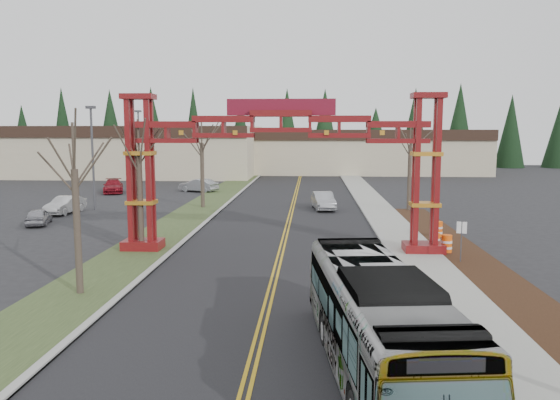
# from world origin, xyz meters

# --- Properties ---
(road) EXTENTS (12.00, 110.00, 0.02)m
(road) POSITION_xyz_m (0.00, 25.00, 0.01)
(road) COLOR black
(road) RESTS_ON ground
(lane_line_left) EXTENTS (0.12, 100.00, 0.01)m
(lane_line_left) POSITION_xyz_m (-0.12, 25.00, 0.03)
(lane_line_left) COLOR gold
(lane_line_left) RESTS_ON road
(lane_line_right) EXTENTS (0.12, 100.00, 0.01)m
(lane_line_right) POSITION_xyz_m (0.12, 25.00, 0.03)
(lane_line_right) COLOR gold
(lane_line_right) RESTS_ON road
(curb_right) EXTENTS (0.30, 110.00, 0.15)m
(curb_right) POSITION_xyz_m (6.15, 25.00, 0.07)
(curb_right) COLOR #9D9D98
(curb_right) RESTS_ON ground
(sidewalk_right) EXTENTS (2.60, 110.00, 0.14)m
(sidewalk_right) POSITION_xyz_m (7.60, 25.00, 0.08)
(sidewalk_right) COLOR gray
(sidewalk_right) RESTS_ON ground
(landscape_strip) EXTENTS (2.60, 50.00, 0.12)m
(landscape_strip) POSITION_xyz_m (10.20, 10.00, 0.06)
(landscape_strip) COLOR black
(landscape_strip) RESTS_ON ground
(grass_median) EXTENTS (4.00, 110.00, 0.08)m
(grass_median) POSITION_xyz_m (-8.00, 25.00, 0.04)
(grass_median) COLOR #314221
(grass_median) RESTS_ON ground
(curb_left) EXTENTS (0.30, 110.00, 0.15)m
(curb_left) POSITION_xyz_m (-6.15, 25.00, 0.07)
(curb_left) COLOR #9D9D98
(curb_left) RESTS_ON ground
(gateway_arch) EXTENTS (18.20, 1.60, 8.90)m
(gateway_arch) POSITION_xyz_m (0.00, 18.00, 5.98)
(gateway_arch) COLOR #5E0C12
(gateway_arch) RESTS_ON ground
(retail_building_west) EXTENTS (46.00, 22.30, 7.50)m
(retail_building_west) POSITION_xyz_m (-30.00, 71.96, 3.76)
(retail_building_west) COLOR #BDB091
(retail_building_west) RESTS_ON ground
(retail_building_east) EXTENTS (38.00, 20.30, 7.00)m
(retail_building_east) POSITION_xyz_m (10.00, 79.95, 3.51)
(retail_building_east) COLOR #BDB091
(retail_building_east) RESTS_ON ground
(conifer_treeline) EXTENTS (116.10, 5.60, 13.00)m
(conifer_treeline) POSITION_xyz_m (0.25, 92.00, 6.49)
(conifer_treeline) COLOR black
(conifer_treeline) RESTS_ON ground
(transit_bus) EXTENTS (3.84, 11.30, 3.08)m
(transit_bus) POSITION_xyz_m (3.59, 2.50, 1.54)
(transit_bus) COLOR #B1B3BA
(transit_bus) RESTS_ON ground
(silver_sedan) EXTENTS (2.26, 4.84, 1.53)m
(silver_sedan) POSITION_xyz_m (2.73, 34.97, 0.77)
(silver_sedan) COLOR #A5A8AD
(silver_sedan) RESTS_ON ground
(parked_car_near_a) EXTENTS (2.41, 3.87, 1.23)m
(parked_car_near_a) POSITION_xyz_m (-18.24, 25.92, 0.61)
(parked_car_near_a) COLOR #98989F
(parked_car_near_a) RESTS_ON ground
(parked_car_near_b) EXTENTS (1.97, 4.49, 1.44)m
(parked_car_near_b) POSITION_xyz_m (-18.76, 31.38, 0.72)
(parked_car_near_b) COLOR silver
(parked_car_near_b) RESTS_ON ground
(parked_car_mid_a) EXTENTS (3.62, 5.49, 1.48)m
(parked_car_mid_a) POSITION_xyz_m (-20.26, 46.52, 0.74)
(parked_car_mid_a) COLOR maroon
(parked_car_mid_a) RESTS_ON ground
(parked_car_far_a) EXTENTS (4.78, 3.33, 1.49)m
(parked_car_far_a) POSITION_xyz_m (-11.00, 48.02, 0.75)
(parked_car_far_a) COLOR #A1A5A8
(parked_car_far_a) RESTS_ON ground
(bare_tree_median_near) EXTENTS (2.90, 2.90, 7.20)m
(bare_tree_median_near) POSITION_xyz_m (-8.00, 9.36, 5.25)
(bare_tree_median_near) COLOR #382D26
(bare_tree_median_near) RESTS_ON ground
(bare_tree_median_mid) EXTENTS (3.14, 3.14, 7.50)m
(bare_tree_median_mid) POSITION_xyz_m (-8.00, 17.77, 5.39)
(bare_tree_median_mid) COLOR #382D26
(bare_tree_median_mid) RESTS_ON ground
(bare_tree_median_far) EXTENTS (3.51, 3.51, 8.10)m
(bare_tree_median_far) POSITION_xyz_m (-8.00, 35.44, 5.75)
(bare_tree_median_far) COLOR #382D26
(bare_tree_median_far) RESTS_ON ground
(bare_tree_right_far) EXTENTS (3.08, 3.08, 7.71)m
(bare_tree_right_far) POSITION_xyz_m (10.00, 34.34, 5.63)
(bare_tree_right_far) COLOR #382D26
(bare_tree_right_far) RESTS_ON ground
(light_pole_near) EXTENTS (0.78, 0.39, 8.95)m
(light_pole_near) POSITION_xyz_m (-17.12, 33.55, 5.18)
(light_pole_near) COLOR #3F3F44
(light_pole_near) RESTS_ON ground
(light_pole_far) EXTENTS (0.83, 0.41, 9.57)m
(light_pole_far) POSITION_xyz_m (-21.57, 60.18, 5.53)
(light_pole_far) COLOR #3F3F44
(light_pole_far) RESTS_ON ground
(street_sign) EXTENTS (0.50, 0.16, 2.21)m
(street_sign) POSITION_xyz_m (9.45, 15.73, 1.59)
(street_sign) COLOR #3F3F44
(street_sign) RESTS_ON ground
(barrel_south) EXTENTS (0.59, 0.59, 1.09)m
(barrel_south) POSITION_xyz_m (9.27, 17.96, 0.54)
(barrel_south) COLOR #F5580D
(barrel_south) RESTS_ON ground
(barrel_mid) EXTENTS (0.53, 0.53, 0.99)m
(barrel_mid) POSITION_xyz_m (8.87, 18.95, 0.49)
(barrel_mid) COLOR #F5580D
(barrel_mid) RESTS_ON ground
(barrel_north) EXTENTS (0.59, 0.59, 1.09)m
(barrel_north) POSITION_xyz_m (9.80, 22.49, 0.55)
(barrel_north) COLOR #F5580D
(barrel_north) RESTS_ON ground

